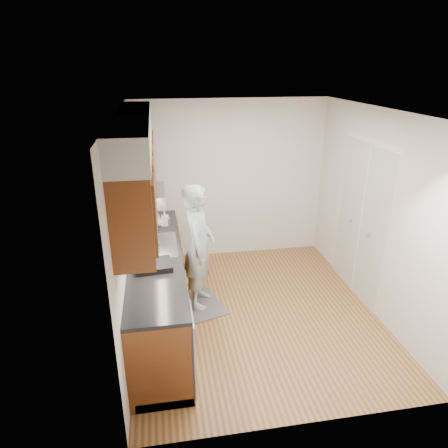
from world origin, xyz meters
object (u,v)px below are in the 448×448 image
object	(u,v)px
person	(199,239)
dish_rack	(153,266)
steel_can	(168,221)
soap_bottle_a	(148,223)
soap_bottle_c	(159,220)
soap_bottle_b	(165,218)

from	to	relation	value
person	dish_rack	distance (m)	0.88
dish_rack	steel_can	bearing A→B (deg)	74.99
person	steel_can	world-z (taller)	person
soap_bottle_a	steel_can	world-z (taller)	soap_bottle_a
soap_bottle_c	steel_can	xyz separation A→B (m)	(0.12, -0.01, -0.02)
soap_bottle_b	steel_can	bearing A→B (deg)	-16.47
soap_bottle_b	dish_rack	size ratio (longest dim) A/B	0.54
steel_can	soap_bottle_c	bearing A→B (deg)	177.13
person	soap_bottle_b	size ratio (longest dim) A/B	9.04
soap_bottle_a	steel_can	size ratio (longest dim) A/B	2.43
soap_bottle_c	person	bearing A→B (deg)	-47.09
person	dish_rack	bearing A→B (deg)	153.83
dish_rack	soap_bottle_b	bearing A→B (deg)	76.89
steel_can	person	bearing A→B (deg)	-54.89
soap_bottle_a	soap_bottle_b	distance (m)	0.31
soap_bottle_b	soap_bottle_c	bearing A→B (deg)	-176.19
soap_bottle_b	soap_bottle_c	world-z (taller)	soap_bottle_b
person	steel_can	distance (m)	0.62
soap_bottle_c	steel_can	distance (m)	0.12
person	dish_rack	xyz separation A→B (m)	(-0.56, -0.68, 0.03)
soap_bottle_b	soap_bottle_c	distance (m)	0.09
soap_bottle_a	steel_can	xyz separation A→B (m)	(0.26, 0.21, -0.08)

